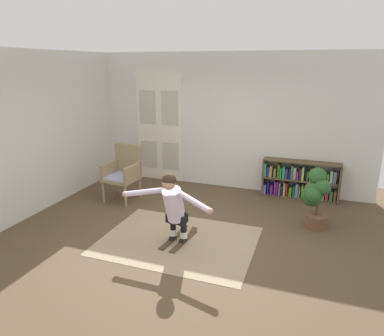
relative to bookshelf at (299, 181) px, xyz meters
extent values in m
plane|color=brown|center=(-1.54, -2.39, -0.35)|extent=(7.20, 7.20, 0.00)
cube|color=silver|center=(-1.54, 0.21, 1.10)|extent=(6.00, 0.10, 2.90)
cube|color=silver|center=(-4.54, -1.99, 1.10)|extent=(0.10, 6.00, 2.90)
cube|color=silver|center=(-3.45, 0.15, 0.83)|extent=(0.55, 0.04, 2.35)
cube|color=#BBB5A5|center=(-3.45, 0.13, 1.34)|extent=(0.41, 0.01, 0.76)
cube|color=#BBB5A5|center=(-3.45, 0.13, 0.24)|extent=(0.41, 0.01, 0.64)
cube|color=silver|center=(-2.90, 0.15, 0.83)|extent=(0.55, 0.04, 2.35)
cube|color=#BBB5A5|center=(-2.90, 0.13, 1.34)|extent=(0.41, 0.01, 0.76)
cube|color=#BBB5A5|center=(-2.90, 0.13, 0.24)|extent=(0.41, 0.01, 0.64)
cube|color=silver|center=(-3.18, 0.15, 2.05)|extent=(1.22, 0.04, 0.10)
cube|color=#9E8769|center=(-1.63, -2.54, -0.34)|extent=(2.35, 1.78, 0.01)
cube|color=brown|center=(-0.72, 0.00, 0.04)|extent=(0.04, 0.30, 0.78)
cube|color=brown|center=(0.76, 0.00, 0.04)|extent=(0.04, 0.30, 0.78)
cube|color=brown|center=(0.02, 0.00, -0.34)|extent=(1.48, 0.30, 0.02)
cube|color=brown|center=(0.02, 0.00, 0.04)|extent=(1.48, 0.30, 0.02)
cube|color=brown|center=(0.02, 0.00, 0.42)|extent=(1.48, 0.30, 0.02)
cube|color=#7568C7|center=(-0.67, 0.00, -0.23)|extent=(0.06, 0.22, 0.20)
cube|color=navy|center=(-0.60, -0.02, -0.19)|extent=(0.03, 0.17, 0.27)
cube|color=#65206A|center=(-0.54, 0.01, -0.23)|extent=(0.05, 0.20, 0.20)
cube|color=purple|center=(-0.47, 0.01, -0.19)|extent=(0.03, 0.17, 0.28)
cube|color=#512293|center=(-0.42, -0.01, -0.18)|extent=(0.03, 0.21, 0.29)
cube|color=tan|center=(-0.37, -0.01, -0.20)|extent=(0.03, 0.14, 0.26)
cube|color=navy|center=(-0.33, 0.00, -0.23)|extent=(0.03, 0.18, 0.20)
cube|color=gold|center=(-0.28, 0.00, -0.19)|extent=(0.04, 0.15, 0.27)
cube|color=maroon|center=(-0.23, 0.00, -0.19)|extent=(0.07, 0.20, 0.28)
cube|color=#60851C|center=(-0.15, -0.01, -0.23)|extent=(0.06, 0.16, 0.20)
cube|color=#1B542A|center=(-0.09, 0.00, -0.21)|extent=(0.04, 0.22, 0.23)
cube|color=#5A79D3|center=(-0.03, -0.02, -0.18)|extent=(0.05, 0.21, 0.29)
cube|color=olive|center=(0.02, -0.01, -0.20)|extent=(0.03, 0.19, 0.25)
cube|color=#79CB24|center=(0.08, 0.02, -0.19)|extent=(0.03, 0.19, 0.27)
cube|color=#D85BAE|center=(0.15, 0.01, -0.18)|extent=(0.06, 0.18, 0.29)
cube|color=#6C2E55|center=(0.21, -0.01, -0.19)|extent=(0.05, 0.18, 0.28)
cube|color=#62C392|center=(0.27, -0.01, -0.21)|extent=(0.05, 0.23, 0.24)
cube|color=#782B70|center=(0.32, -0.01, -0.23)|extent=(0.03, 0.21, 0.20)
cube|color=#D2C882|center=(0.37, -0.01, -0.19)|extent=(0.03, 0.19, 0.27)
cube|color=#15635C|center=(0.42, 0.01, -0.19)|extent=(0.03, 0.20, 0.27)
cube|color=#45C053|center=(0.47, 0.02, -0.23)|extent=(0.05, 0.21, 0.19)
cube|color=red|center=(0.55, 0.02, -0.22)|extent=(0.05, 0.18, 0.21)
cube|color=#277353|center=(0.63, 0.01, -0.22)|extent=(0.06, 0.19, 0.21)
cube|color=brown|center=(0.70, 0.02, -0.22)|extent=(0.04, 0.20, 0.22)
cube|color=#2EC964|center=(-0.68, -0.01, 0.19)|extent=(0.04, 0.23, 0.29)
cube|color=#3522A9|center=(-0.63, -0.01, 0.16)|extent=(0.05, 0.16, 0.21)
cube|color=olive|center=(-0.57, -0.02, 0.17)|extent=(0.06, 0.22, 0.24)
cube|color=olive|center=(-0.49, 0.01, 0.14)|extent=(0.06, 0.15, 0.19)
cube|color=#3F5A1A|center=(-0.41, 0.02, 0.19)|extent=(0.05, 0.24, 0.28)
cube|color=#1FB061|center=(-0.37, 0.01, 0.15)|extent=(0.03, 0.21, 0.21)
cube|color=#27A161|center=(-0.31, -0.02, 0.17)|extent=(0.05, 0.19, 0.24)
cube|color=#48308E|center=(-0.26, 0.01, 0.15)|extent=(0.05, 0.17, 0.19)
cube|color=navy|center=(-0.20, 0.01, 0.15)|extent=(0.03, 0.21, 0.21)
cube|color=#45725B|center=(-0.15, 0.00, 0.19)|extent=(0.05, 0.16, 0.28)
cube|color=#BDD187|center=(-0.10, 0.02, 0.17)|extent=(0.05, 0.19, 0.24)
cube|color=#672863|center=(-0.04, -0.02, 0.14)|extent=(0.05, 0.24, 0.19)
cube|color=#341F5E|center=(0.01, -0.01, 0.17)|extent=(0.04, 0.21, 0.24)
cube|color=#AFD339|center=(0.06, 0.00, 0.18)|extent=(0.04, 0.24, 0.26)
cube|color=navy|center=(0.11, 0.01, 0.20)|extent=(0.03, 0.14, 0.29)
cube|color=#375712|center=(0.15, 0.00, 0.15)|extent=(0.04, 0.19, 0.20)
cube|color=#CC5F22|center=(0.21, -0.02, 0.18)|extent=(0.05, 0.18, 0.25)
cube|color=#324760|center=(0.27, 0.00, 0.18)|extent=(0.05, 0.22, 0.26)
cube|color=slate|center=(0.34, -0.02, 0.14)|extent=(0.06, 0.18, 0.19)
cube|color=olive|center=(0.41, 0.01, 0.15)|extent=(0.05, 0.16, 0.19)
cube|color=#57D52D|center=(0.48, 0.02, 0.16)|extent=(0.04, 0.15, 0.22)
cube|color=#3C7F52|center=(0.53, 0.02, 0.14)|extent=(0.04, 0.20, 0.18)
cube|color=#8CBD6F|center=(0.59, 0.01, 0.18)|extent=(0.05, 0.20, 0.25)
cube|color=slate|center=(0.66, 0.01, 0.17)|extent=(0.06, 0.17, 0.23)
cylinder|color=#8F7B56|center=(-3.62, -1.58, -0.14)|extent=(0.05, 0.05, 0.42)
cylinder|color=#8F7B56|center=(-3.10, -1.62, -0.14)|extent=(0.05, 0.05, 0.42)
cylinder|color=#8F7B56|center=(-3.58, -1.07, -0.14)|extent=(0.05, 0.05, 0.42)
cylinder|color=#8F7B56|center=(-3.06, -1.10, -0.14)|extent=(0.05, 0.05, 0.42)
cube|color=#8F7B56|center=(-3.34, -1.34, 0.10)|extent=(0.64, 0.64, 0.06)
cube|color=#ABADE4|center=(-3.34, -1.34, 0.15)|extent=(0.58, 0.58, 0.04)
cube|color=#8F7B56|center=(-3.32, -1.07, 0.45)|extent=(0.60, 0.10, 0.60)
cube|color=#8F7B56|center=(-3.61, -1.32, 0.27)|extent=(0.10, 0.56, 0.28)
cube|color=#8F7B56|center=(-3.07, -1.36, 0.27)|extent=(0.10, 0.56, 0.28)
cylinder|color=brown|center=(0.36, -1.34, -0.23)|extent=(0.32, 0.32, 0.23)
cylinder|color=brown|center=(0.36, -1.34, -0.14)|extent=(0.35, 0.35, 0.04)
cylinder|color=#4C3823|center=(0.36, -1.34, 0.06)|extent=(0.04, 0.04, 0.36)
sphere|color=#295526|center=(0.26, -1.27, 0.18)|extent=(0.35, 0.35, 0.35)
sphere|color=#295526|center=(0.28, -1.43, 0.27)|extent=(0.26, 0.26, 0.26)
sphere|color=#295526|center=(0.29, -1.29, 0.28)|extent=(0.34, 0.34, 0.34)
sphere|color=#295526|center=(0.32, -1.25, 0.53)|extent=(0.29, 0.29, 0.29)
sphere|color=#295526|center=(0.41, -1.33, 0.38)|extent=(0.27, 0.27, 0.27)
cube|color=#473823|center=(-1.72, -2.53, -0.33)|extent=(0.18, 0.77, 0.01)
cube|color=#473823|center=(-1.68, -2.18, -0.30)|extent=(0.10, 0.12, 0.06)
cube|color=black|center=(-1.73, -2.55, -0.31)|extent=(0.09, 0.13, 0.04)
cube|color=#473823|center=(-1.54, -2.56, -0.33)|extent=(0.18, 0.77, 0.01)
cube|color=#473823|center=(-1.50, -2.21, -0.30)|extent=(0.10, 0.12, 0.06)
cube|color=black|center=(-1.55, -2.58, -0.31)|extent=(0.09, 0.13, 0.04)
cylinder|color=white|center=(-1.72, -2.53, -0.22)|extent=(0.12, 0.12, 0.10)
cylinder|color=black|center=(-1.72, -2.53, -0.02)|extent=(0.10, 0.10, 0.30)
cylinder|color=black|center=(-1.73, -2.57, 0.07)|extent=(0.12, 0.12, 0.22)
cylinder|color=white|center=(-1.54, -2.56, -0.22)|extent=(0.12, 0.12, 0.10)
cylinder|color=black|center=(-1.54, -2.56, -0.02)|extent=(0.10, 0.10, 0.30)
cylinder|color=black|center=(-1.55, -2.59, 0.07)|extent=(0.12, 0.12, 0.22)
cube|color=black|center=(-1.64, -2.58, 0.06)|extent=(0.32, 0.21, 0.14)
cylinder|color=silver|center=(-1.65, -2.66, 0.31)|extent=(0.33, 0.45, 0.58)
sphere|color=tan|center=(-1.66, -2.80, 0.68)|extent=(0.22, 0.22, 0.20)
sphere|color=#382619|center=(-1.66, -2.79, 0.72)|extent=(0.23, 0.23, 0.21)
cylinder|color=silver|center=(-2.09, -2.78, 0.49)|extent=(0.59, 0.20, 0.17)
sphere|color=tan|center=(-2.37, -2.83, 0.44)|extent=(0.10, 0.10, 0.09)
cylinder|color=silver|center=(-1.25, -2.88, 0.49)|extent=(0.56, 0.32, 0.17)
sphere|color=tan|center=(-0.99, -3.00, 0.44)|extent=(0.10, 0.10, 0.09)
camera|label=1|loc=(0.23, -7.08, 2.31)|focal=32.67mm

